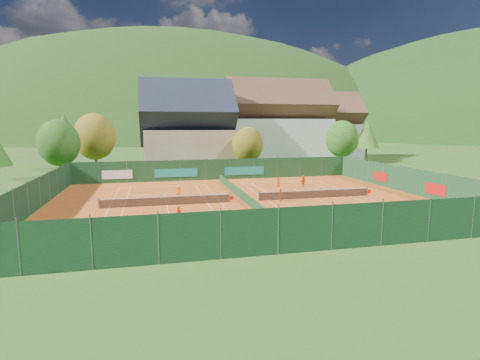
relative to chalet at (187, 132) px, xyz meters
name	(u,v)px	position (x,y,z in m)	size (l,w,h in m)	color
ground	(244,202)	(3.00, -30.00, -6.64)	(600.00, 600.00, 0.00)	#2B5219
clay_pad	(244,202)	(3.00, -30.00, -6.62)	(40.00, 32.00, 0.01)	#B84E1B
court_markings_left	(167,205)	(-5.00, -30.00, -6.61)	(11.03, 23.83, 0.00)	white
court_markings_right	(315,198)	(11.00, -30.00, -6.61)	(11.03, 23.83, 0.00)	white
tennis_net_left	(168,200)	(-4.85, -30.00, -6.12)	(13.30, 0.10, 1.02)	#59595B
tennis_net_right	(316,194)	(11.15, -30.00, -6.12)	(13.30, 0.10, 1.02)	#59595B
court_divider	(244,197)	(3.00, -30.00, -6.12)	(0.03, 28.80, 1.00)	#153C1C
fence_north	(215,170)	(2.54, -14.01, -5.16)	(40.00, 0.10, 3.00)	#153B1E
fence_south	(306,229)	(3.00, -46.00, -5.12)	(40.00, 0.04, 3.00)	#12321A
fence_west	(34,196)	(-17.00, -30.00, -5.12)	(0.04, 32.00, 3.00)	#12331D
fence_east	(410,181)	(23.00, -29.95, -5.14)	(0.09, 32.00, 3.00)	#163D1F
chalet	(187,132)	(0.00, 0.00, 0.00)	(16.20, 12.00, 16.00)	beige
hotel_block_a	(278,127)	(19.00, 6.00, 0.76)	(21.60, 11.00, 17.25)	silver
hotel_block_b	(323,130)	(33.00, 14.00, -0.01)	(17.28, 10.00, 15.50)	silver
tree_west_front	(59,143)	(-19.00, -10.00, -1.23)	(5.72, 5.72, 8.69)	#402817
tree_west_mid	(95,137)	(-15.00, -4.00, -0.56)	(6.44, 6.44, 9.78)	#4C361B
tree_west_back	(65,131)	(-21.00, 4.00, 0.11)	(5.60, 5.60, 10.00)	#4B341A
tree_center	(248,145)	(9.00, -8.00, -1.91)	(5.01, 5.01, 7.60)	#453118
tree_east_front	(342,139)	(27.00, -6.00, -1.23)	(5.72, 5.72, 8.69)	#4C361B
tree_east_mid	(367,134)	(37.00, 2.00, -0.56)	(5.04, 5.04, 9.00)	#49311A
tree_east_back	(315,130)	(29.00, 10.00, 0.12)	(7.15, 7.15, 10.86)	#4D341B
mountain_backdrop	(205,189)	(31.54, 203.48, -46.26)	(820.00, 530.00, 242.00)	#173210
ball_hopper	(403,219)	(13.07, -42.01, -6.07)	(0.34, 0.34, 0.80)	slate
loose_ball_0	(149,223)	(-6.69, -36.66, -6.59)	(0.07, 0.07, 0.07)	#CCD833
loose_ball_1	(341,218)	(9.49, -38.62, -6.59)	(0.07, 0.07, 0.07)	#CCD833
loose_ball_2	(237,195)	(2.95, -26.58, -6.59)	(0.07, 0.07, 0.07)	#CCD833
loose_ball_3	(198,188)	(-0.71, -20.76, -6.59)	(0.07, 0.07, 0.07)	#CCD833
player_left_near	(174,221)	(-4.80, -38.67, -5.98)	(0.47, 0.31, 1.28)	#F25015
player_left_mid	(179,214)	(-4.27, -36.44, -6.01)	(0.59, 0.46, 1.22)	#FA4F16
player_left_far	(179,192)	(-3.54, -26.30, -5.96)	(0.85, 0.49, 1.32)	orange
player_right_near	(281,195)	(6.68, -30.90, -5.94)	(0.80, 0.33, 1.37)	#D05E12
player_right_far_a	(278,182)	(9.49, -21.99, -6.02)	(0.59, 0.38, 1.21)	#D64D13
player_right_far_b	(303,181)	(12.53, -22.98, -5.86)	(1.42, 0.45, 1.53)	orange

